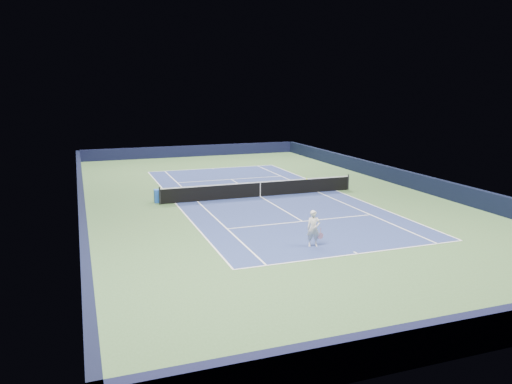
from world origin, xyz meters
name	(u,v)px	position (x,y,z in m)	size (l,w,h in m)	color
ground	(260,197)	(0.00, 0.00, 0.00)	(40.00, 40.00, 0.00)	#3C5D33
wall_far	(192,151)	(0.00, 19.82, 0.55)	(22.00, 0.35, 1.10)	black
wall_near	(511,325)	(0.00, -19.82, 0.55)	(22.00, 0.35, 1.10)	black
wall_right	(403,178)	(10.82, 0.00, 0.55)	(0.35, 40.00, 1.10)	black
wall_left	(81,201)	(-10.82, 0.00, 0.55)	(0.35, 40.00, 1.10)	black
court_surface	(260,197)	(0.00, 0.00, 0.00)	(10.97, 23.77, 0.01)	navy
baseline_far	(213,168)	(0.00, 11.88, 0.01)	(10.97, 0.08, 0.00)	white
baseline_near	(358,254)	(0.00, -11.88, 0.01)	(10.97, 0.08, 0.00)	white
sideline_doubles_right	(336,191)	(5.49, 0.00, 0.01)	(0.08, 23.77, 0.00)	white
sideline_doubles_left	(175,203)	(-5.49, 0.00, 0.01)	(0.08, 23.77, 0.00)	white
sideline_singles_right	(318,192)	(4.12, 0.00, 0.01)	(0.08, 23.77, 0.00)	white
sideline_singles_left	(197,201)	(-4.12, 0.00, 0.01)	(0.08, 23.77, 0.00)	white
service_line_far	(231,179)	(0.00, 6.40, 0.01)	(8.23, 0.08, 0.00)	white
service_line_near	(302,221)	(0.00, -6.40, 0.01)	(8.23, 0.08, 0.00)	white
center_service_line	(260,196)	(0.00, 0.00, 0.01)	(0.08, 12.80, 0.00)	white
center_mark_far	(213,169)	(0.00, 11.73, 0.01)	(0.08, 0.30, 0.00)	white
center_mark_near	(356,253)	(0.00, -11.73, 0.01)	(0.08, 0.30, 0.00)	white
tennis_net	(260,189)	(0.00, 0.00, 0.50)	(12.90, 0.10, 1.07)	black
sponsor_cube	(158,196)	(-6.40, 0.59, 0.40)	(0.56, 0.45, 0.80)	blue
tennis_player	(314,229)	(-1.30, -10.31, 0.81)	(0.80, 1.29, 2.88)	silver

